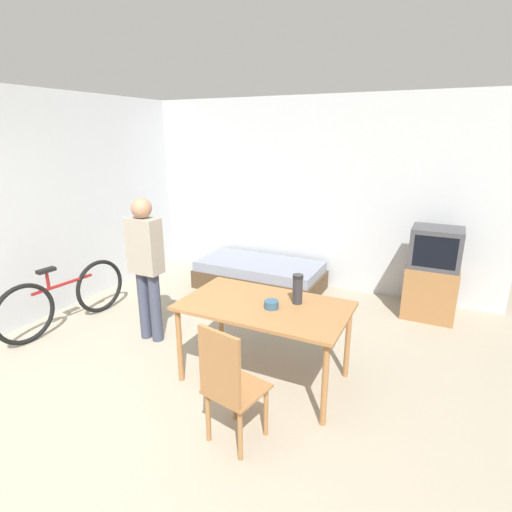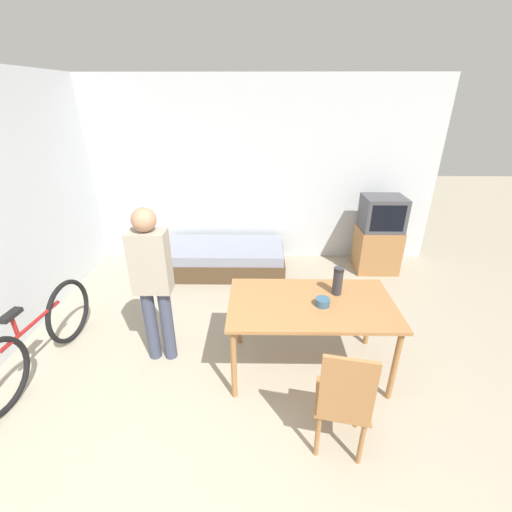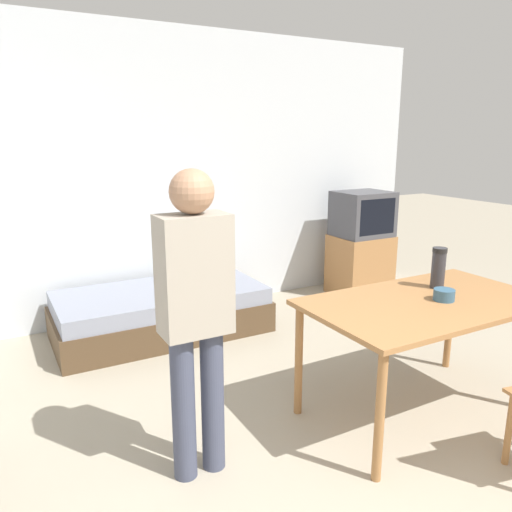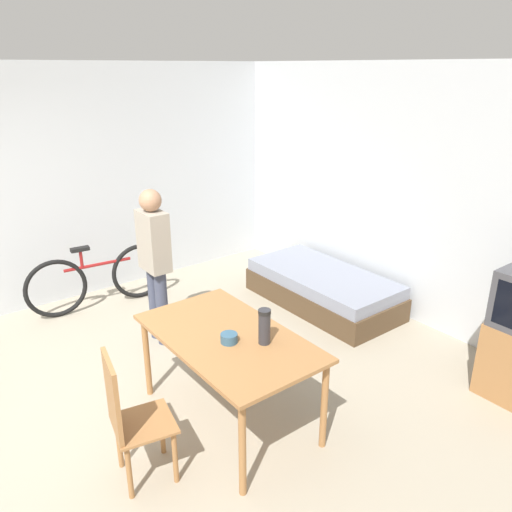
{
  "view_description": "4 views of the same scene",
  "coord_description": "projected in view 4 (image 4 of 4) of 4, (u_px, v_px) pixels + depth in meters",
  "views": [
    {
      "loc": [
        2.02,
        -1.66,
        2.21
      ],
      "look_at": [
        0.17,
        2.13,
        0.9
      ],
      "focal_mm": 28.0,
      "sensor_mm": 36.0,
      "label": 1
    },
    {
      "loc": [
        0.21,
        -1.29,
        2.43
      ],
      "look_at": [
        0.16,
        1.94,
        0.9
      ],
      "focal_mm": 24.0,
      "sensor_mm": 36.0,
      "label": 2
    },
    {
      "loc": [
        -1.62,
        -0.72,
        1.73
      ],
      "look_at": [
        -0.08,
        2.09,
        0.95
      ],
      "focal_mm": 35.0,
      "sensor_mm": 36.0,
      "label": 3
    },
    {
      "loc": [
        3.39,
        -0.54,
        2.64
      ],
      "look_at": [
        0.03,
        2.05,
        1.02
      ],
      "focal_mm": 35.0,
      "sensor_mm": 36.0,
      "label": 4
    }
  ],
  "objects": [
    {
      "name": "wall_left",
      "position": [
        129.0,
        178.0,
        6.14
      ],
      "size": [
        0.06,
        4.86,
        2.7
      ],
      "color": "silver",
      "rests_on": "ground_plane"
    },
    {
      "name": "ground_plane",
      "position": [
        39.0,
        440.0,
        3.77
      ],
      "size": [
        20.0,
        20.0,
        0.0
      ],
      "primitive_type": "plane",
      "color": "#9E937F"
    },
    {
      "name": "wall_back",
      "position": [
        386.0,
        191.0,
        5.5
      ],
      "size": [
        5.69,
        0.06,
        2.7
      ],
      "color": "silver",
      "rests_on": "ground_plane"
    },
    {
      "name": "dining_table",
      "position": [
        228.0,
        344.0,
        3.77
      ],
      "size": [
        1.48,
        0.85,
        0.75
      ],
      "color": "#9E6B3D",
      "rests_on": "ground_plane"
    },
    {
      "name": "bicycle",
      "position": [
        99.0,
        279.0,
        5.74
      ],
      "size": [
        0.21,
        1.64,
        0.77
      ],
      "color": "black",
      "rests_on": "ground_plane"
    },
    {
      "name": "mate_bowl",
      "position": [
        229.0,
        338.0,
        3.63
      ],
      "size": [
        0.13,
        0.13,
        0.07
      ],
      "color": "#335670",
      "rests_on": "dining_table"
    },
    {
      "name": "person_standing",
      "position": [
        155.0,
        257.0,
        4.83
      ],
      "size": [
        0.34,
        0.21,
        1.58
      ],
      "color": "#3D4256",
      "rests_on": "ground_plane"
    },
    {
      "name": "thermos_flask",
      "position": [
        264.0,
        325.0,
        3.59
      ],
      "size": [
        0.09,
        0.09,
        0.27
      ],
      "color": "#2D2D33",
      "rests_on": "dining_table"
    },
    {
      "name": "daybed",
      "position": [
        323.0,
        288.0,
        5.85
      ],
      "size": [
        1.82,
        0.9,
        0.41
      ],
      "color": "#4C3823",
      "rests_on": "ground_plane"
    },
    {
      "name": "wooden_chair",
      "position": [
        129.0,
        415.0,
        3.23
      ],
      "size": [
        0.45,
        0.45,
        0.96
      ],
      "color": "#9E6B3D",
      "rests_on": "ground_plane"
    }
  ]
}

